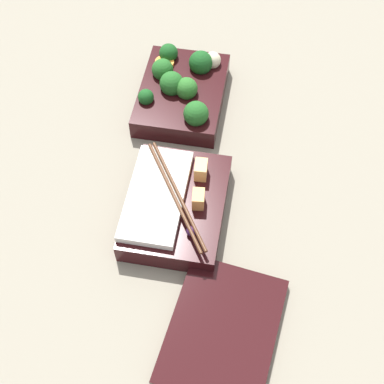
% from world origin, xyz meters
% --- Properties ---
extents(ground_plane, '(3.00, 3.00, 0.00)m').
position_xyz_m(ground_plane, '(0.00, 0.00, 0.00)').
color(ground_plane, gray).
extents(bento_tray_vegetable, '(0.19, 0.14, 0.07)m').
position_xyz_m(bento_tray_vegetable, '(-0.12, -0.01, 0.03)').
color(bento_tray_vegetable, black).
rests_on(bento_tray_vegetable, ground_plane).
extents(bento_tray_rice, '(0.19, 0.14, 0.06)m').
position_xyz_m(bento_tray_rice, '(0.11, 0.02, 0.02)').
color(bento_tray_rice, black).
rests_on(bento_tray_rice, ground_plane).
extents(bento_lid, '(0.20, 0.16, 0.02)m').
position_xyz_m(bento_lid, '(0.28, 0.12, 0.01)').
color(bento_lid, black).
rests_on(bento_lid, ground_plane).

